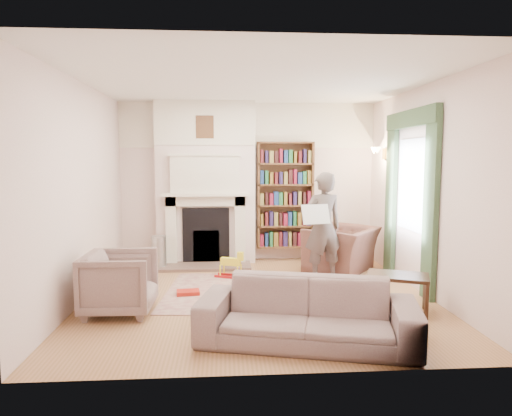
{
  "coord_description": "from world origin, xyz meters",
  "views": [
    {
      "loc": [
        -0.43,
        -5.91,
        1.82
      ],
      "look_at": [
        0.0,
        0.25,
        1.15
      ],
      "focal_mm": 32.0,
      "sensor_mm": 36.0,
      "label": 1
    }
  ],
  "objects": [
    {
      "name": "floor",
      "position": [
        0.0,
        0.0,
        0.0
      ],
      "size": [
        4.5,
        4.5,
        0.0
      ],
      "primitive_type": "plane",
      "color": "olive",
      "rests_on": "ground"
    },
    {
      "name": "ceiling",
      "position": [
        0.0,
        0.0,
        2.8
      ],
      "size": [
        4.5,
        4.5,
        0.0
      ],
      "primitive_type": "plane",
      "rotation": [
        3.14,
        0.0,
        0.0
      ],
      "color": "white",
      "rests_on": "wall_back"
    },
    {
      "name": "wall_back",
      "position": [
        0.0,
        2.25,
        1.4
      ],
      "size": [
        4.5,
        0.0,
        4.5
      ],
      "primitive_type": "plane",
      "rotation": [
        1.57,
        0.0,
        0.0
      ],
      "color": "white",
      "rests_on": "floor"
    },
    {
      "name": "wall_front",
      "position": [
        0.0,
        -2.25,
        1.4
      ],
      "size": [
        4.5,
        0.0,
        4.5
      ],
      "primitive_type": "plane",
      "rotation": [
        -1.57,
        0.0,
        0.0
      ],
      "color": "white",
      "rests_on": "floor"
    },
    {
      "name": "wall_left",
      "position": [
        -2.25,
        0.0,
        1.4
      ],
      "size": [
        0.0,
        4.5,
        4.5
      ],
      "primitive_type": "plane",
      "rotation": [
        1.57,
        0.0,
        1.57
      ],
      "color": "white",
      "rests_on": "floor"
    },
    {
      "name": "wall_right",
      "position": [
        2.25,
        0.0,
        1.4
      ],
      "size": [
        0.0,
        4.5,
        4.5
      ],
      "primitive_type": "plane",
      "rotation": [
        1.57,
        0.0,
        -1.57
      ],
      "color": "white",
      "rests_on": "floor"
    },
    {
      "name": "fireplace",
      "position": [
        -0.75,
        2.05,
        1.39
      ],
      "size": [
        1.7,
        0.58,
        2.8
      ],
      "color": "white",
      "rests_on": "floor"
    },
    {
      "name": "bookcase",
      "position": [
        0.65,
        2.12,
        1.18
      ],
      "size": [
        1.0,
        0.24,
        1.85
      ],
      "primitive_type": "cube",
      "color": "brown",
      "rests_on": "floor"
    },
    {
      "name": "window",
      "position": [
        2.23,
        0.4,
        1.45
      ],
      "size": [
        0.02,
        0.9,
        1.3
      ],
      "primitive_type": "cube",
      "color": "silver",
      "rests_on": "wall_right"
    },
    {
      "name": "curtain_left",
      "position": [
        2.2,
        -0.3,
        1.2
      ],
      "size": [
        0.07,
        0.32,
        2.4
      ],
      "primitive_type": "cube",
      "color": "#2E462D",
      "rests_on": "floor"
    },
    {
      "name": "curtain_right",
      "position": [
        2.2,
        1.1,
        1.2
      ],
      "size": [
        0.07,
        0.32,
        2.4
      ],
      "primitive_type": "cube",
      "color": "#2E462D",
      "rests_on": "floor"
    },
    {
      "name": "pelmet",
      "position": [
        2.19,
        0.4,
        2.38
      ],
      "size": [
        0.09,
        1.7,
        0.24
      ],
      "primitive_type": "cube",
      "color": "#2E462D",
      "rests_on": "wall_right"
    },
    {
      "name": "wall_sconce",
      "position": [
        2.03,
        1.5,
        1.9
      ],
      "size": [
        0.2,
        0.24,
        0.24
      ],
      "primitive_type": null,
      "color": "gold",
      "rests_on": "wall_right"
    },
    {
      "name": "rug",
      "position": [
        0.03,
        0.15,
        0.01
      ],
      "size": [
        2.66,
        2.13,
        0.01
      ],
      "primitive_type": "cube",
      "rotation": [
        0.0,
        0.0,
        -0.08
      ],
      "color": "#C3B793",
      "rests_on": "floor"
    },
    {
      "name": "armchair_reading",
      "position": [
        1.47,
        1.28,
        0.36
      ],
      "size": [
        1.43,
        1.45,
        0.71
      ],
      "primitive_type": "imported",
      "rotation": [
        0.0,
        0.0,
        4.04
      ],
      "color": "#492D26",
      "rests_on": "floor"
    },
    {
      "name": "armchair_left",
      "position": [
        -1.67,
        -0.58,
        0.37
      ],
      "size": [
        0.82,
        0.8,
        0.73
      ],
      "primitive_type": "imported",
      "rotation": [
        0.0,
        0.0,
        1.56
      ],
      "color": "gray",
      "rests_on": "floor"
    },
    {
      "name": "sofa",
      "position": [
        0.38,
        -1.6,
        0.31
      ],
      "size": [
        2.27,
        1.32,
        0.62
      ],
      "primitive_type": "imported",
      "rotation": [
        0.0,
        0.0,
        -0.24
      ],
      "color": "gray",
      "rests_on": "floor"
    },
    {
      "name": "man_reading",
      "position": [
        1.02,
        0.68,
        0.81
      ],
      "size": [
        0.67,
        0.51,
        1.63
      ],
      "primitive_type": "imported",
      "rotation": [
        0.0,
        0.0,
        3.37
      ],
      "color": "#544743",
      "rests_on": "floor"
    },
    {
      "name": "newspaper",
      "position": [
        0.87,
        0.48,
        1.03
      ],
      "size": [
        0.43,
        0.21,
        0.28
      ],
      "primitive_type": "cube",
      "rotation": [
        -0.35,
        0.0,
        0.23
      ],
      "color": "silver",
      "rests_on": "man_reading"
    },
    {
      "name": "coffee_table",
      "position": [
        1.62,
        -0.75,
        0.23
      ],
      "size": [
        0.82,
        0.68,
        0.45
      ],
      "primitive_type": null,
      "rotation": [
        0.0,
        0.0,
        -0.39
      ],
      "color": "#311B11",
      "rests_on": "floor"
    },
    {
      "name": "paraffin_heater",
      "position": [
        -1.52,
        1.61,
        0.28
      ],
      "size": [
        0.3,
        0.3,
        0.55
      ],
      "primitive_type": "cylinder",
      "rotation": [
        0.0,
        0.0,
        -0.3
      ],
      "color": "#B0B3B8",
      "rests_on": "floor"
    },
    {
      "name": "rocking_horse",
      "position": [
        -0.34,
        0.93,
        0.21
      ],
      "size": [
        0.51,
        0.35,
        0.42
      ],
      "primitive_type": null,
      "rotation": [
        0.0,
        0.0,
        -0.39
      ],
      "color": "yellow",
      "rests_on": "rug"
    },
    {
      "name": "board_game",
      "position": [
        -0.49,
        -0.45,
        0.03
      ],
      "size": [
        0.45,
        0.45,
        0.03
      ],
      "primitive_type": "cube",
      "rotation": [
        0.0,
        0.0,
        -0.43
      ],
      "color": "gold",
      "rests_on": "rug"
    },
    {
      "name": "game_box_lid",
      "position": [
        -0.92,
        0.08,
        0.04
      ],
      "size": [
        0.32,
        0.24,
        0.05
      ],
      "primitive_type": "cube",
      "rotation": [
        0.0,
        0.0,
        0.13
      ],
      "color": "#B22014",
      "rests_on": "rug"
    },
    {
      "name": "comic_annuals",
      "position": [
        0.25,
        -0.45,
        0.02
      ],
      "size": [
        0.89,
        0.65,
        0.02
      ],
      "color": "red",
      "rests_on": "rug"
    }
  ]
}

